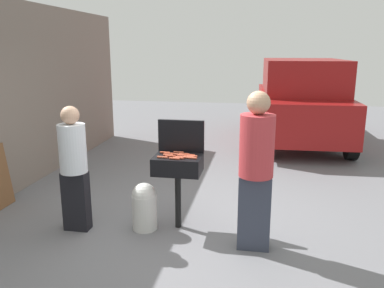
# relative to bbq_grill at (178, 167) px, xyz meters

# --- Properties ---
(ground_plane) EXTENTS (24.00, 24.00, 0.00)m
(ground_plane) POSITION_rel_bbq_grill_xyz_m (-0.00, 0.06, -0.81)
(ground_plane) COLOR slate
(house_wall_side) EXTENTS (0.24, 8.00, 3.03)m
(house_wall_side) POSITION_rel_bbq_grill_xyz_m (-2.95, 1.06, 0.70)
(house_wall_side) COLOR slate
(house_wall_side) RESTS_ON ground
(bbq_grill) EXTENTS (0.60, 0.44, 0.96)m
(bbq_grill) POSITION_rel_bbq_grill_xyz_m (0.00, 0.00, 0.00)
(bbq_grill) COLOR black
(bbq_grill) RESTS_ON ground
(grill_lid_open) EXTENTS (0.60, 0.05, 0.42)m
(grill_lid_open) POSITION_rel_bbq_grill_xyz_m (0.00, 0.22, 0.36)
(grill_lid_open) COLOR black
(grill_lid_open) RESTS_ON bbq_grill
(hot_dog_0) EXTENTS (0.13, 0.03, 0.03)m
(hot_dog_0) POSITION_rel_bbq_grill_xyz_m (0.05, -0.01, 0.16)
(hot_dog_0) COLOR #B74C33
(hot_dog_0) RESTS_ON bbq_grill
(hot_dog_1) EXTENTS (0.13, 0.03, 0.03)m
(hot_dog_1) POSITION_rel_bbq_grill_xyz_m (0.05, -0.09, 0.16)
(hot_dog_1) COLOR #C6593D
(hot_dog_1) RESTS_ON bbq_grill
(hot_dog_2) EXTENTS (0.13, 0.03, 0.03)m
(hot_dog_2) POSITION_rel_bbq_grill_xyz_m (-0.08, -0.06, 0.16)
(hot_dog_2) COLOR #AD4228
(hot_dog_2) RESTS_ON bbq_grill
(hot_dog_3) EXTENTS (0.13, 0.03, 0.03)m
(hot_dog_3) POSITION_rel_bbq_grill_xyz_m (-0.13, 0.05, 0.16)
(hot_dog_3) COLOR #AD4228
(hot_dog_3) RESTS_ON bbq_grill
(hot_dog_4) EXTENTS (0.13, 0.03, 0.03)m
(hot_dog_4) POSITION_rel_bbq_grill_xyz_m (0.01, 0.03, 0.16)
(hot_dog_4) COLOR #B74C33
(hot_dog_4) RESTS_ON bbq_grill
(hot_dog_5) EXTENTS (0.13, 0.03, 0.03)m
(hot_dog_5) POSITION_rel_bbq_grill_xyz_m (0.18, -0.02, 0.16)
(hot_dog_5) COLOR #C6593D
(hot_dog_5) RESTS_ON bbq_grill
(hot_dog_6) EXTENTS (0.13, 0.03, 0.03)m
(hot_dog_6) POSITION_rel_bbq_grill_xyz_m (-0.17, -0.12, 0.16)
(hot_dog_6) COLOR #C6593D
(hot_dog_6) RESTS_ON bbq_grill
(hot_dog_7) EXTENTS (0.13, 0.04, 0.03)m
(hot_dog_7) POSITION_rel_bbq_grill_xyz_m (-0.13, -0.01, 0.16)
(hot_dog_7) COLOR #C6593D
(hot_dog_7) RESTS_ON bbq_grill
(hot_dog_8) EXTENTS (0.13, 0.04, 0.03)m
(hot_dog_8) POSITION_rel_bbq_grill_xyz_m (0.19, -0.10, 0.16)
(hot_dog_8) COLOR #C6593D
(hot_dog_8) RESTS_ON bbq_grill
(hot_dog_9) EXTENTS (0.13, 0.03, 0.03)m
(hot_dog_9) POSITION_rel_bbq_grill_xyz_m (0.14, 0.03, 0.16)
(hot_dog_9) COLOR #AD4228
(hot_dog_9) RESTS_ON bbq_grill
(hot_dog_10) EXTENTS (0.13, 0.03, 0.03)m
(hot_dog_10) POSITION_rel_bbq_grill_xyz_m (0.07, 0.07, 0.16)
(hot_dog_10) COLOR #AD4228
(hot_dog_10) RESTS_ON bbq_grill
(hot_dog_11) EXTENTS (0.13, 0.03, 0.03)m
(hot_dog_11) POSITION_rel_bbq_grill_xyz_m (-0.19, 0.10, 0.16)
(hot_dog_11) COLOR #AD4228
(hot_dog_11) RESTS_ON bbq_grill
(hot_dog_12) EXTENTS (0.13, 0.03, 0.03)m
(hot_dog_12) POSITION_rel_bbq_grill_xyz_m (-0.02, 0.14, 0.16)
(hot_dog_12) COLOR #B74C33
(hot_dog_12) RESTS_ON bbq_grill
(hot_dog_13) EXTENTS (0.13, 0.04, 0.03)m
(hot_dog_13) POSITION_rel_bbq_grill_xyz_m (-0.01, -0.16, 0.16)
(hot_dog_13) COLOR #B74C33
(hot_dog_13) RESTS_ON bbq_grill
(hot_dog_14) EXTENTS (0.13, 0.04, 0.03)m
(hot_dog_14) POSITION_rel_bbq_grill_xyz_m (0.15, -0.06, 0.16)
(hot_dog_14) COLOR #B74C33
(hot_dog_14) RESTS_ON bbq_grill
(hot_dog_15) EXTENTS (0.13, 0.03, 0.03)m
(hot_dog_15) POSITION_rel_bbq_grill_xyz_m (0.03, -0.13, 0.16)
(hot_dog_15) COLOR #B74C33
(hot_dog_15) RESTS_ON bbq_grill
(propane_tank) EXTENTS (0.32, 0.32, 0.62)m
(propane_tank) POSITION_rel_bbq_grill_xyz_m (-0.42, -0.13, -0.49)
(propane_tank) COLOR silver
(propane_tank) RESTS_ON ground
(person_left) EXTENTS (0.34, 0.34, 1.60)m
(person_left) POSITION_rel_bbq_grill_xyz_m (-1.27, -0.29, 0.06)
(person_left) COLOR black
(person_left) RESTS_ON ground
(person_right) EXTENTS (0.39, 0.39, 1.84)m
(person_right) POSITION_rel_bbq_grill_xyz_m (0.97, -0.39, 0.18)
(person_right) COLOR #333847
(person_right) RESTS_ON ground
(parked_minivan) EXTENTS (2.16, 4.46, 2.02)m
(parked_minivan) POSITION_rel_bbq_grill_xyz_m (1.93, 5.23, 0.21)
(parked_minivan) COLOR maroon
(parked_minivan) RESTS_ON ground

